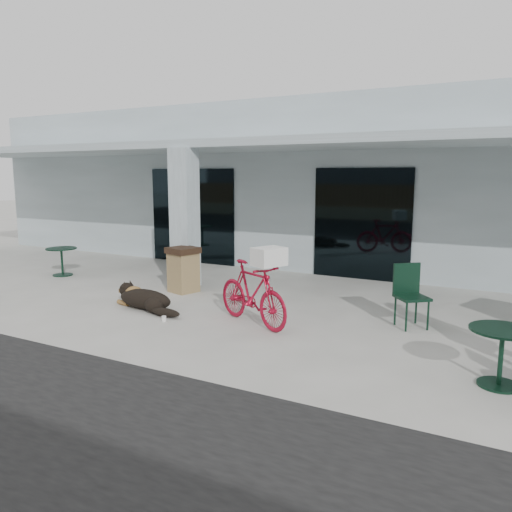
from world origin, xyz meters
The scene contains 14 objects.
ground centered at (0.00, 0.00, 0.00)m, with size 80.00×80.00×0.00m, color beige.
building centered at (0.00, 8.50, 2.25)m, with size 22.00×7.00×4.50m, color silver.
storefront_glass_left centered at (-3.20, 4.98, 1.35)m, with size 2.80×0.06×2.70m, color black.
storefront_glass_right centered at (1.80, 4.98, 1.35)m, with size 2.40×0.06×2.70m, color black.
column centered at (-1.50, 2.30, 1.56)m, with size 0.50×0.50×3.12m, color silver.
overhang centered at (0.00, 3.60, 3.21)m, with size 22.00×2.80×0.18m, color silver.
bicycle centered at (1.27, 0.40, 0.54)m, with size 0.51×1.81×1.09m, color #A30D27.
laundry_basket centered at (1.68, 0.21, 1.24)m, with size 0.50×0.37×0.30m, color white.
dog centered at (-0.97, 0.26, 0.22)m, with size 1.35×0.45×0.45m, color black, non-canonical shape.
cup_near_dog centered at (-0.16, -0.20, 0.05)m, with size 0.08×0.08×0.10m, color white.
cafe_table_near centered at (-4.99, 1.80, 0.35)m, with size 0.75×0.75×0.71m, color #103020, non-canonical shape.
cafe_table_far centered at (5.13, -0.41, 0.36)m, with size 0.77×0.77×0.72m, color #103020, non-canonical shape.
cafe_chair_far_a centered at (3.71, 1.50, 0.53)m, with size 0.48×0.53×1.06m, color #103020, non-canonical shape.
trash_receptacle centered at (-1.20, 1.80, 0.49)m, with size 0.58×0.58×0.98m, color olive, non-canonical shape.
Camera 1 is at (5.23, -6.85, 2.54)m, focal length 35.00 mm.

